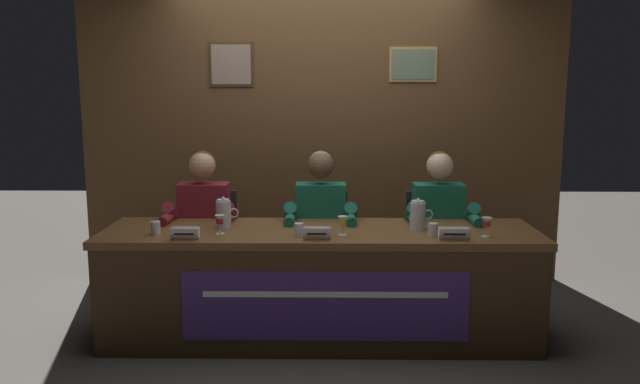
{
  "coord_description": "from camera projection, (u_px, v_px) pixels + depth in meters",
  "views": [
    {
      "loc": [
        0.05,
        -4.02,
        1.66
      ],
      "look_at": [
        0.0,
        0.0,
        0.99
      ],
      "focal_mm": 35.12,
      "sensor_mm": 36.0,
      "label": 1
    }
  ],
  "objects": [
    {
      "name": "ground_plane",
      "position": [
        320.0,
        336.0,
        4.23
      ],
      "size": [
        12.0,
        12.0,
        0.0
      ],
      "primitive_type": "plane",
      "color": "#4C4742"
    },
    {
      "name": "wall_back_panelled",
      "position": [
        322.0,
        130.0,
        5.31
      ],
      "size": [
        4.05,
        0.14,
        2.6
      ],
      "color": "brown",
      "rests_on": "ground_plane"
    },
    {
      "name": "conference_table",
      "position": [
        320.0,
        269.0,
        4.05
      ],
      "size": [
        2.85,
        0.76,
        0.74
      ],
      "color": "brown",
      "rests_on": "ground_plane"
    },
    {
      "name": "chair_left",
      "position": [
        209.0,
        253.0,
        4.73
      ],
      "size": [
        0.44,
        0.44,
        0.89
      ],
      "color": "black",
      "rests_on": "ground_plane"
    },
    {
      "name": "panelist_left",
      "position": [
        202.0,
        223.0,
        4.49
      ],
      "size": [
        0.51,
        0.48,
        1.21
      ],
      "color": "black",
      "rests_on": "ground_plane"
    },
    {
      "name": "nameplate_left",
      "position": [
        185.0,
        233.0,
        3.83
      ],
      "size": [
        0.17,
        0.06,
        0.08
      ],
      "color": "white",
      "rests_on": "conference_table"
    },
    {
      "name": "juice_glass_left",
      "position": [
        220.0,
        221.0,
        3.97
      ],
      "size": [
        0.06,
        0.06,
        0.12
      ],
      "color": "white",
      "rests_on": "conference_table"
    },
    {
      "name": "water_cup_left",
      "position": [
        156.0,
        229.0,
        3.97
      ],
      "size": [
        0.06,
        0.06,
        0.08
      ],
      "color": "silver",
      "rests_on": "conference_table"
    },
    {
      "name": "chair_center",
      "position": [
        321.0,
        253.0,
        4.72
      ],
      "size": [
        0.44,
        0.44,
        0.89
      ],
      "color": "black",
      "rests_on": "ground_plane"
    },
    {
      "name": "panelist_center",
      "position": [
        321.0,
        223.0,
        4.48
      ],
      "size": [
        0.51,
        0.48,
        1.21
      ],
      "color": "black",
      "rests_on": "ground_plane"
    },
    {
      "name": "nameplate_center",
      "position": [
        317.0,
        233.0,
        3.83
      ],
      "size": [
        0.17,
        0.06,
        0.08
      ],
      "color": "white",
      "rests_on": "conference_table"
    },
    {
      "name": "juice_glass_center",
      "position": [
        342.0,
        222.0,
        3.93
      ],
      "size": [
        0.06,
        0.06,
        0.12
      ],
      "color": "white",
      "rests_on": "conference_table"
    },
    {
      "name": "water_cup_center",
      "position": [
        299.0,
        231.0,
        3.91
      ],
      "size": [
        0.06,
        0.06,
        0.08
      ],
      "color": "silver",
      "rests_on": "conference_table"
    },
    {
      "name": "chair_right",
      "position": [
        434.0,
        254.0,
        4.71
      ],
      "size": [
        0.44,
        0.44,
        0.89
      ],
      "color": "black",
      "rests_on": "ground_plane"
    },
    {
      "name": "panelist_right",
      "position": [
        440.0,
        223.0,
        4.46
      ],
      "size": [
        0.51,
        0.48,
        1.21
      ],
      "color": "black",
      "rests_on": "ground_plane"
    },
    {
      "name": "nameplate_right",
      "position": [
        454.0,
        234.0,
        3.82
      ],
      "size": [
        0.19,
        0.06,
        0.08
      ],
      "color": "white",
      "rests_on": "conference_table"
    },
    {
      "name": "juice_glass_right",
      "position": [
        487.0,
        223.0,
        3.9
      ],
      "size": [
        0.06,
        0.06,
        0.12
      ],
      "color": "white",
      "rests_on": "conference_table"
    },
    {
      "name": "water_cup_right",
      "position": [
        433.0,
        230.0,
        3.91
      ],
      "size": [
        0.06,
        0.06,
        0.08
      ],
      "color": "silver",
      "rests_on": "conference_table"
    },
    {
      "name": "water_pitcher_left_side",
      "position": [
        224.0,
        214.0,
        4.15
      ],
      "size": [
        0.15,
        0.1,
        0.21
      ],
      "color": "silver",
      "rests_on": "conference_table"
    },
    {
      "name": "water_pitcher_right_side",
      "position": [
        418.0,
        215.0,
        4.1
      ],
      "size": [
        0.15,
        0.1,
        0.21
      ],
      "color": "silver",
      "rests_on": "conference_table"
    }
  ]
}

